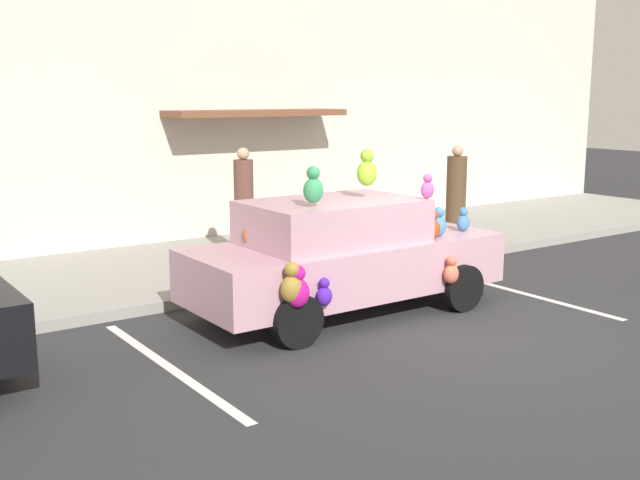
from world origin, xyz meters
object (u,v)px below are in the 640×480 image
object	(u,v)px
pedestrian_near_shopfront	(456,197)
pedestrian_walking_past	(244,208)
teddy_bear_on_sidewalk	(252,251)
plush_covered_car	(343,255)

from	to	relation	value
pedestrian_near_shopfront	pedestrian_walking_past	distance (m)	4.18
teddy_bear_on_sidewalk	pedestrian_walking_past	distance (m)	0.99
plush_covered_car	teddy_bear_on_sidewalk	distance (m)	2.39
pedestrian_walking_past	plush_covered_car	bearing A→B (deg)	-94.76
teddy_bear_on_sidewalk	pedestrian_walking_past	size ratio (longest dim) A/B	0.36
teddy_bear_on_sidewalk	pedestrian_near_shopfront	xyz separation A→B (m)	(4.38, -0.10, 0.53)
pedestrian_near_shopfront	plush_covered_car	bearing A→B (deg)	-152.48
plush_covered_car	pedestrian_near_shopfront	bearing A→B (deg)	27.52
pedestrian_near_shopfront	teddy_bear_on_sidewalk	bearing A→B (deg)	178.70
teddy_bear_on_sidewalk	pedestrian_near_shopfront	size ratio (longest dim) A/B	0.37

